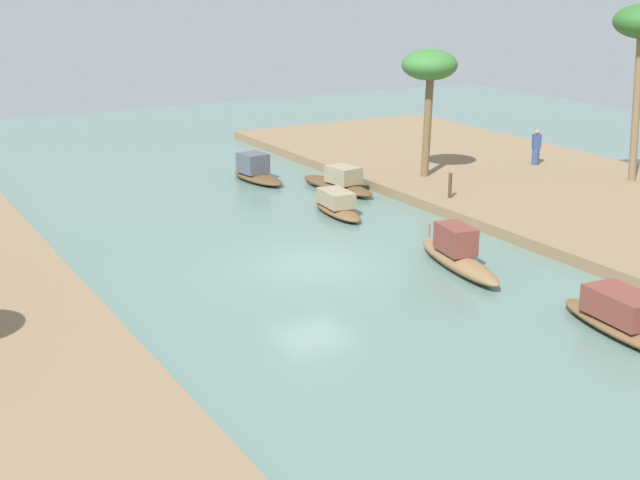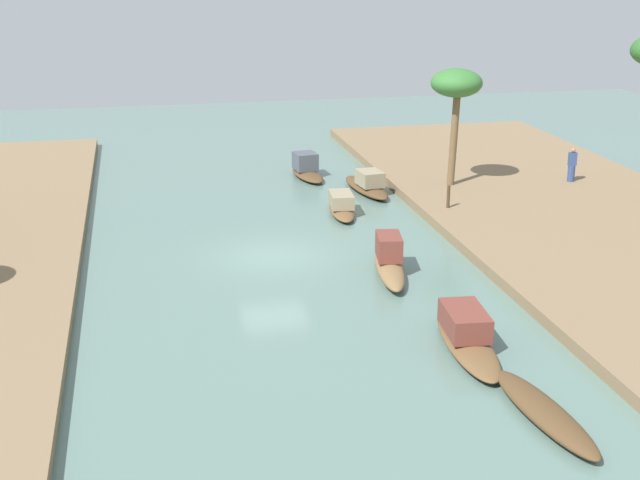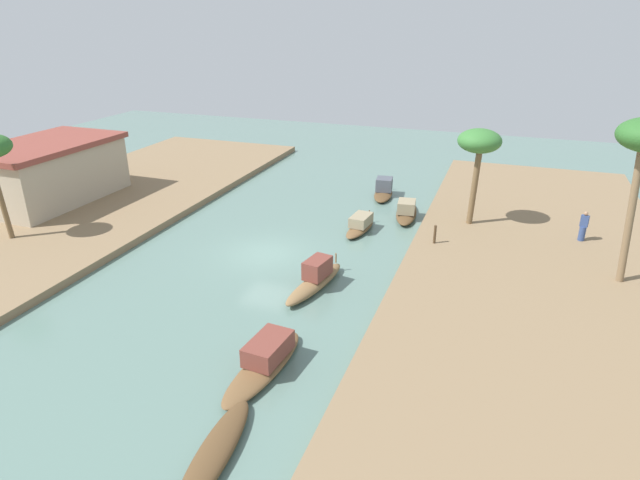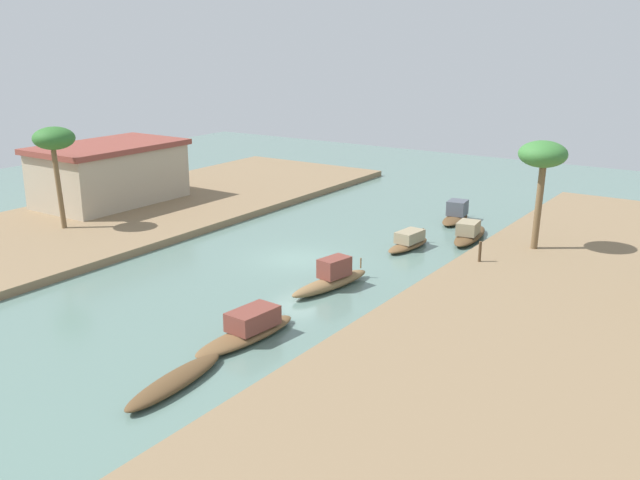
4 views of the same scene
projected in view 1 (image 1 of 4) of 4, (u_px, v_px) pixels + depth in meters
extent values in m
plane|color=slate|center=(312.00, 265.00, 27.80)|extent=(69.20, 69.20, 0.00)
cube|color=#846B4C|center=(610.00, 205.00, 34.08)|extent=(42.61, 12.57, 0.40)
ellipsoid|color=brown|center=(631.00, 331.00, 22.19)|extent=(4.92, 1.67, 0.40)
cube|color=brown|center=(622.00, 305.00, 22.36)|extent=(2.02, 1.28, 0.71)
ellipsoid|color=brown|center=(459.00, 262.00, 27.25)|extent=(4.74, 1.72, 0.52)
cube|color=brown|center=(456.00, 239.00, 27.28)|extent=(1.55, 1.07, 0.84)
cylinder|color=brown|center=(429.00, 231.00, 28.95)|extent=(0.07, 0.07, 0.49)
ellipsoid|color=brown|center=(258.00, 178.00, 38.73)|extent=(3.54, 1.60, 0.35)
cube|color=#4C515B|center=(253.00, 163.00, 38.84)|extent=(1.31, 1.19, 0.86)
cylinder|color=brown|center=(239.00, 162.00, 39.75)|extent=(0.07, 0.07, 0.64)
ellipsoid|color=brown|center=(337.00, 186.00, 37.19)|extent=(4.56, 1.75, 0.42)
cube|color=gray|center=(343.00, 175.00, 36.69)|extent=(1.47, 1.18, 0.69)
ellipsoid|color=brown|center=(337.00, 211.00, 33.43)|extent=(3.47, 1.31, 0.35)
cube|color=gray|center=(336.00, 198.00, 33.41)|extent=(1.69, 1.08, 0.58)
cylinder|color=brown|center=(321.00, 192.00, 34.62)|extent=(0.07, 0.07, 0.47)
cylinder|color=#33477A|center=(536.00, 156.00, 40.25)|extent=(0.42, 0.42, 0.78)
cube|color=#33477A|center=(537.00, 141.00, 40.05)|extent=(0.32, 0.44, 0.62)
sphere|color=#9E7556|center=(537.00, 132.00, 39.93)|extent=(0.21, 0.21, 0.21)
cylinder|color=#4C3823|center=(450.00, 185.00, 34.27)|extent=(0.14, 0.14, 0.99)
cylinder|color=#7F6647|center=(636.00, 109.00, 36.27)|extent=(0.32, 0.67, 6.08)
cylinder|color=brown|center=(427.00, 127.00, 37.50)|extent=(0.34, 0.46, 4.30)
ellipsoid|color=#387533|center=(430.00, 65.00, 36.73)|extent=(2.36, 2.36, 1.30)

